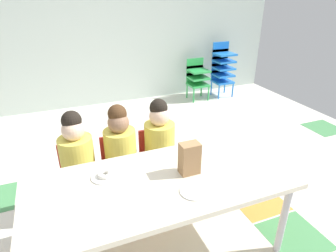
% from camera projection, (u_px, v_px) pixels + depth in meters
% --- Properties ---
extents(ground_plane, '(6.20, 5.15, 0.02)m').
position_uv_depth(ground_plane, '(147.00, 196.00, 2.67)').
color(ground_plane, silver).
extents(back_wall, '(6.20, 0.10, 2.46)m').
position_uv_depth(back_wall, '(91.00, 26.00, 4.29)').
color(back_wall, '#B2C1B7').
rests_on(back_wall, ground_plane).
extents(craft_table, '(1.71, 0.77, 0.61)m').
position_uv_depth(craft_table, '(161.00, 186.00, 1.88)').
color(craft_table, beige).
rests_on(craft_table, ground_plane).
extents(seated_child_near_camera, '(0.34, 0.34, 0.92)m').
position_uv_depth(seated_child_near_camera, '(77.00, 155.00, 2.23)').
color(seated_child_near_camera, red).
rests_on(seated_child_near_camera, ground_plane).
extents(seated_child_middle_seat, '(0.32, 0.31, 0.92)m').
position_uv_depth(seated_child_middle_seat, '(120.00, 147.00, 2.35)').
color(seated_child_middle_seat, red).
rests_on(seated_child_middle_seat, ground_plane).
extents(seated_child_far_right, '(0.33, 0.33, 0.92)m').
position_uv_depth(seated_child_far_right, '(159.00, 140.00, 2.46)').
color(seated_child_far_right, red).
rests_on(seated_child_far_right, ground_plane).
extents(kid_chair_green_stack, '(0.32, 0.30, 0.68)m').
position_uv_depth(kid_chair_green_stack, '(197.00, 76.00, 4.86)').
color(kid_chair_green_stack, green).
rests_on(kid_chair_green_stack, ground_plane).
extents(kid_chair_blue_stack, '(0.32, 0.30, 0.92)m').
position_uv_depth(kid_chair_blue_stack, '(222.00, 67.00, 4.97)').
color(kid_chair_blue_stack, blue).
rests_on(kid_chair_blue_stack, ground_plane).
extents(paper_bag_brown, '(0.13, 0.09, 0.22)m').
position_uv_depth(paper_bag_brown, '(190.00, 158.00, 1.88)').
color(paper_bag_brown, '#9E754C').
rests_on(paper_bag_brown, craft_table).
extents(paper_plate_near_edge, '(0.18, 0.18, 0.01)m').
position_uv_depth(paper_plate_near_edge, '(105.00, 176.00, 1.88)').
color(paper_plate_near_edge, white).
rests_on(paper_plate_near_edge, craft_table).
extents(paper_plate_center_table, '(0.18, 0.18, 0.01)m').
position_uv_depth(paper_plate_center_table, '(194.00, 191.00, 1.74)').
color(paper_plate_center_table, white).
rests_on(paper_plate_center_table, craft_table).
extents(donut_powdered_on_plate, '(0.10, 0.10, 0.03)m').
position_uv_depth(donut_powdered_on_plate, '(105.00, 174.00, 1.87)').
color(donut_powdered_on_plate, white).
rests_on(donut_powdered_on_plate, craft_table).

